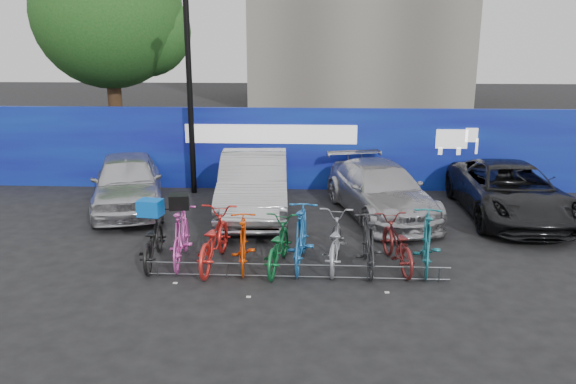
# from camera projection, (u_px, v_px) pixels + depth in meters

# --- Properties ---
(ground) EXTENTS (100.00, 100.00, 0.00)m
(ground) POSITION_uv_depth(u_px,v_px,m) (298.00, 266.00, 10.95)
(ground) COLOR black
(ground) RESTS_ON ground
(hoarding) EXTENTS (22.00, 0.18, 2.40)m
(hoarding) POSITION_uv_depth(u_px,v_px,m) (305.00, 149.00, 16.42)
(hoarding) COLOR #12097E
(hoarding) RESTS_ON ground
(tree) EXTENTS (5.40, 5.20, 7.80)m
(tree) POSITION_uv_depth(u_px,v_px,m) (115.00, 17.00, 19.66)
(tree) COLOR #382314
(tree) RESTS_ON ground
(lamppost) EXTENTS (0.25, 0.50, 6.11)m
(lamppost) POSITION_uv_depth(u_px,v_px,m) (189.00, 78.00, 15.46)
(lamppost) COLOR black
(lamppost) RESTS_ON ground
(bike_rack) EXTENTS (5.60, 0.03, 0.30)m
(bike_rack) POSITION_uv_depth(u_px,v_px,m) (297.00, 271.00, 10.33)
(bike_rack) COLOR #595B60
(bike_rack) RESTS_ON ground
(car_0) EXTENTS (2.89, 4.58, 1.45)m
(car_0) POSITION_uv_depth(u_px,v_px,m) (128.00, 182.00, 14.56)
(car_0) COLOR silver
(car_0) RESTS_ON ground
(car_1) EXTENTS (1.97, 4.80, 1.55)m
(car_1) POSITION_uv_depth(u_px,v_px,m) (254.00, 184.00, 14.10)
(car_1) COLOR #A3A4A8
(car_1) RESTS_ON ground
(car_2) EXTENTS (2.94, 4.83, 1.31)m
(car_2) POSITION_uv_depth(u_px,v_px,m) (380.00, 190.00, 14.01)
(car_2) COLOR #ACABB0
(car_2) RESTS_ON ground
(car_3) EXTENTS (2.22, 4.82, 1.34)m
(car_3) POSITION_uv_depth(u_px,v_px,m) (509.00, 191.00, 13.86)
(car_3) COLOR black
(car_3) RESTS_ON ground
(bike_0) EXTENTS (0.85, 1.93, 0.98)m
(bike_0) POSITION_uv_depth(u_px,v_px,m) (152.00, 239.00, 11.00)
(bike_0) COLOR black
(bike_0) RESTS_ON ground
(bike_1) EXTENTS (0.68, 1.90, 1.12)m
(bike_1) POSITION_uv_depth(u_px,v_px,m) (181.00, 236.00, 11.02)
(bike_1) COLOR #E351BD
(bike_1) RESTS_ON ground
(bike_2) EXTENTS (0.86, 2.10, 1.08)m
(bike_2) POSITION_uv_depth(u_px,v_px,m) (213.00, 239.00, 10.86)
(bike_2) COLOR red
(bike_2) RESTS_ON ground
(bike_3) EXTENTS (0.66, 1.75, 1.03)m
(bike_3) POSITION_uv_depth(u_px,v_px,m) (243.00, 242.00, 10.79)
(bike_3) COLOR #ED4407
(bike_3) RESTS_ON ground
(bike_4) EXTENTS (0.86, 1.89, 0.96)m
(bike_4) POSITION_uv_depth(u_px,v_px,m) (278.00, 245.00, 10.75)
(bike_4) COLOR #116730
(bike_4) RESTS_ON ground
(bike_5) EXTENTS (0.70, 2.04, 1.20)m
(bike_5) POSITION_uv_depth(u_px,v_px,m) (301.00, 236.00, 10.86)
(bike_5) COLOR #2063AC
(bike_5) RESTS_ON ground
(bike_6) EXTENTS (0.84, 1.98, 1.01)m
(bike_6) POSITION_uv_depth(u_px,v_px,m) (334.00, 241.00, 10.89)
(bike_6) COLOR #96979D
(bike_6) RESTS_ON ground
(bike_7) EXTENTS (0.52, 1.77, 1.06)m
(bike_7) POSITION_uv_depth(u_px,v_px,m) (369.00, 243.00, 10.68)
(bike_7) COLOR #28292B
(bike_7) RESTS_ON ground
(bike_8) EXTENTS (0.94, 1.91, 0.96)m
(bike_8) POSITION_uv_depth(u_px,v_px,m) (397.00, 243.00, 10.81)
(bike_8) COLOR maroon
(bike_8) RESTS_ON ground
(bike_9) EXTENTS (0.84, 1.95, 1.14)m
(bike_9) POSITION_uv_depth(u_px,v_px,m) (427.00, 240.00, 10.73)
(bike_9) COLOR #1B6C78
(bike_9) RESTS_ON ground
(cargo_crate) EXTENTS (0.49, 0.40, 0.32)m
(cargo_crate) POSITION_uv_depth(u_px,v_px,m) (150.00, 208.00, 10.83)
(cargo_crate) COLOR blue
(cargo_crate) RESTS_ON bike_0
(cargo_topcase) EXTENTS (0.44, 0.40, 0.28)m
(cargo_topcase) POSITION_uv_depth(u_px,v_px,m) (179.00, 201.00, 10.83)
(cargo_topcase) COLOR black
(cargo_topcase) RESTS_ON bike_1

